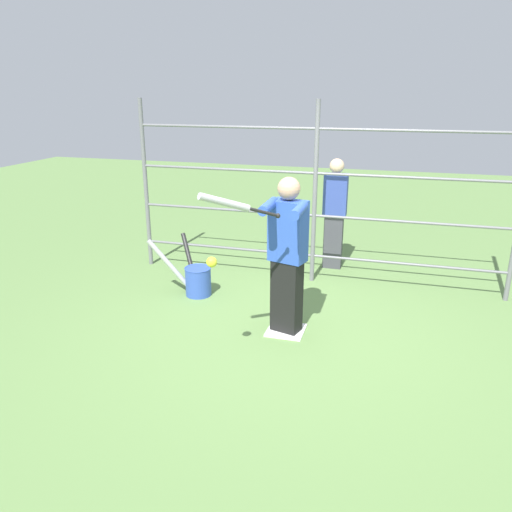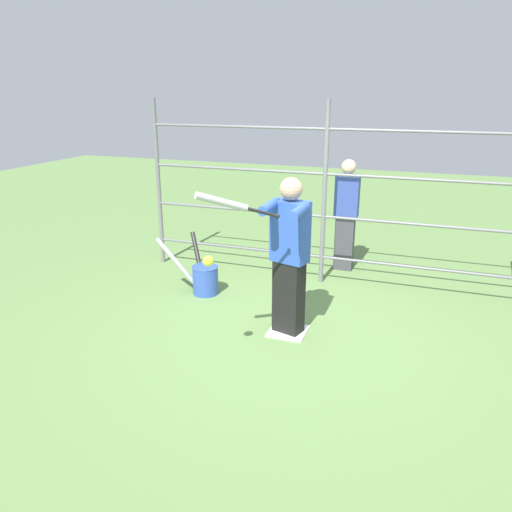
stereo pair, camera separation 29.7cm
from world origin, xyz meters
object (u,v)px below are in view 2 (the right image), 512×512
(batter, at_px, (289,253))
(baseball_bat_swinging, at_px, (229,204))
(softball_in_flight, at_px, (208,261))
(bystander_behind_fence, at_px, (346,214))
(bat_bucket, at_px, (203,278))

(batter, distance_m, baseball_bat_swinging, 1.08)
(softball_in_flight, relative_size, bystander_behind_fence, 0.06)
(batter, distance_m, bat_bucket, 1.68)
(baseball_bat_swinging, bearing_deg, bat_bucket, -55.75)
(bat_bucket, bearing_deg, batter, 152.37)
(batter, relative_size, bystander_behind_fence, 1.06)
(batter, relative_size, baseball_bat_swinging, 2.73)
(batter, bearing_deg, bystander_behind_fence, -94.93)
(bat_bucket, relative_size, bystander_behind_fence, 0.48)
(baseball_bat_swinging, height_order, bat_bucket, baseball_bat_swinging)
(batter, height_order, bystander_behind_fence, batter)
(softball_in_flight, bearing_deg, baseball_bat_swinging, -119.58)
(baseball_bat_swinging, relative_size, softball_in_flight, 6.48)
(softball_in_flight, xyz_separation_m, bystander_behind_fence, (-0.65, -3.24, -0.26))
(batter, xyz_separation_m, bystander_behind_fence, (-0.19, -2.24, -0.08))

